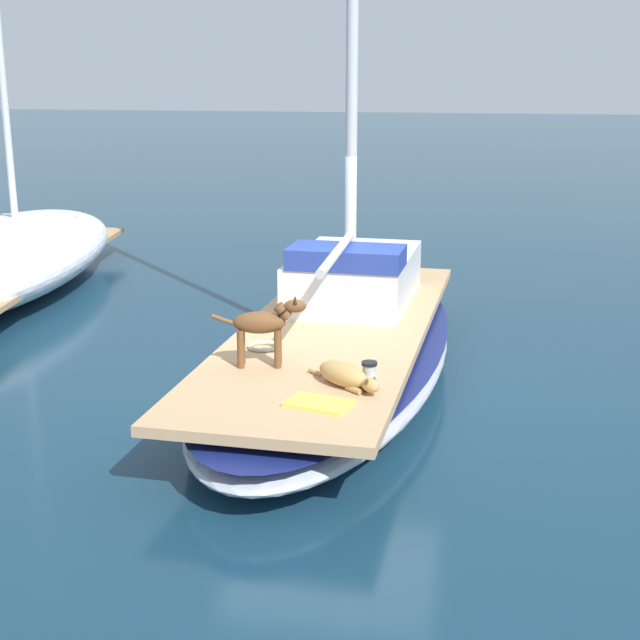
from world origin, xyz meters
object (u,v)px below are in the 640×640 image
(coiled_rope, at_px, (263,346))
(deck_winch, at_px, (369,373))
(dog_brown, at_px, (264,325))
(moored_boat_port_side, at_px, (0,257))
(dog_tan, at_px, (346,375))
(sailboat_main, at_px, (335,353))
(deck_towel, at_px, (319,403))

(coiled_rope, bearing_deg, deck_winch, -36.10)
(dog_brown, height_order, moored_boat_port_side, moored_boat_port_side)
(dog_tan, relative_size, moored_boat_port_side, 0.10)
(sailboat_main, bearing_deg, dog_brown, -107.20)
(moored_boat_port_side, bearing_deg, deck_winch, -38.53)
(deck_towel, height_order, moored_boat_port_side, moored_boat_port_side)
(deck_towel, bearing_deg, dog_tan, 72.12)
(dog_tan, bearing_deg, deck_towel, -107.88)
(dog_brown, distance_m, moored_boat_port_side, 7.30)
(sailboat_main, xyz_separation_m, coiled_rope, (-0.62, -0.96, 0.35))
(deck_winch, relative_size, deck_towel, 0.38)
(dog_brown, distance_m, deck_towel, 1.28)
(sailboat_main, distance_m, dog_brown, 1.76)
(moored_boat_port_side, bearing_deg, deck_towel, -43.50)
(dog_tan, relative_size, deck_winch, 3.75)
(sailboat_main, relative_size, moored_boat_port_side, 0.98)
(sailboat_main, bearing_deg, dog_tan, -78.35)
(sailboat_main, height_order, coiled_rope, coiled_rope)
(dog_tan, distance_m, deck_towel, 0.55)
(sailboat_main, distance_m, deck_winch, 2.00)
(sailboat_main, relative_size, deck_towel, 13.15)
(coiled_rope, xyz_separation_m, moored_boat_port_side, (-5.29, 4.29, -0.11))
(deck_winch, distance_m, deck_towel, 0.75)
(deck_towel, relative_size, moored_boat_port_side, 0.07)
(sailboat_main, height_order, moored_boat_port_side, moored_boat_port_side)
(deck_winch, xyz_separation_m, deck_towel, (-0.37, -0.64, -0.08))
(coiled_rope, relative_size, deck_towel, 0.58)
(dog_tan, distance_m, moored_boat_port_side, 8.26)
(dog_tan, distance_m, dog_brown, 1.04)
(coiled_rope, bearing_deg, dog_tan, -44.91)
(dog_brown, bearing_deg, sailboat_main, 72.80)
(deck_winch, relative_size, moored_boat_port_side, 0.03)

